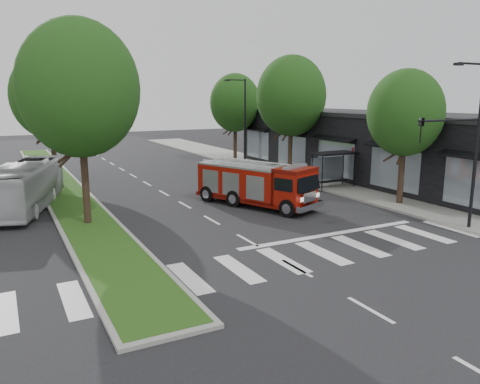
{
  "coord_description": "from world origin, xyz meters",
  "views": [
    {
      "loc": [
        -9.7,
        -18.02,
        6.44
      ],
      "look_at": [
        0.74,
        2.15,
        1.8
      ],
      "focal_mm": 35.0,
      "sensor_mm": 36.0,
      "label": 1
    }
  ],
  "objects": [
    {
      "name": "storefront_row",
      "position": [
        17.0,
        10.0,
        2.5
      ],
      "size": [
        8.0,
        30.0,
        5.0
      ],
      "primitive_type": "cube",
      "color": "black",
      "rests_on": "ground"
    },
    {
      "name": "tree_median_near",
      "position": [
        -6.0,
        6.0,
        6.81
      ],
      "size": [
        5.8,
        5.8,
        10.16
      ],
      "color": "black",
      "rests_on": "ground"
    },
    {
      "name": "median",
      "position": [
        -6.0,
        18.0,
        0.08
      ],
      "size": [
        3.0,
        50.0,
        0.15
      ],
      "color": "gray",
      "rests_on": "ground"
    },
    {
      "name": "streetlight_right_near",
      "position": [
        9.61,
        -3.5,
        4.67
      ],
      "size": [
        4.08,
        0.22,
        8.0
      ],
      "color": "black",
      "rests_on": "ground"
    },
    {
      "name": "fire_engine",
      "position": [
        3.72,
        5.86,
        1.31
      ],
      "size": [
        5.2,
        8.15,
        2.73
      ],
      "rotation": [
        0.0,
        0.0,
        0.4
      ],
      "color": "#5F0B05",
      "rests_on": "ground"
    },
    {
      "name": "tree_median_far",
      "position": [
        -6.0,
        20.0,
        6.49
      ],
      "size": [
        5.6,
        5.6,
        9.72
      ],
      "color": "black",
      "rests_on": "ground"
    },
    {
      "name": "tree_right_near",
      "position": [
        11.5,
        2.0,
        5.51
      ],
      "size": [
        4.4,
        4.4,
        8.05
      ],
      "color": "black",
      "rests_on": "ground"
    },
    {
      "name": "ground",
      "position": [
        0.0,
        0.0,
        0.0
      ],
      "size": [
        140.0,
        140.0,
        0.0
      ],
      "primitive_type": "plane",
      "color": "black",
      "rests_on": "ground"
    },
    {
      "name": "sidewalk_right",
      "position": [
        12.5,
        10.0,
        0.07
      ],
      "size": [
        5.0,
        80.0,
        0.15
      ],
      "primitive_type": "cube",
      "color": "gray",
      "rests_on": "ground"
    },
    {
      "name": "bus_shelter",
      "position": [
        11.2,
        8.15,
        2.04
      ],
      "size": [
        3.2,
        1.6,
        2.61
      ],
      "color": "black",
      "rests_on": "ground"
    },
    {
      "name": "tree_right_far",
      "position": [
        11.5,
        24.0,
        5.84
      ],
      "size": [
        5.0,
        5.0,
        8.73
      ],
      "color": "black",
      "rests_on": "ground"
    },
    {
      "name": "tree_right_mid",
      "position": [
        11.5,
        14.0,
        6.49
      ],
      "size": [
        5.6,
        5.6,
        9.72
      ],
      "color": "black",
      "rests_on": "ground"
    },
    {
      "name": "city_bus",
      "position": [
        -8.5,
        11.3,
        1.36
      ],
      "size": [
        5.11,
        10.02,
        2.72
      ],
      "primitive_type": "imported",
      "rotation": [
        0.0,
        0.0,
        -0.3
      ],
      "color": "#B5B6BA",
      "rests_on": "ground"
    },
    {
      "name": "streetlight_right_far",
      "position": [
        10.35,
        20.0,
        4.48
      ],
      "size": [
        2.11,
        0.2,
        8.0
      ],
      "color": "black",
      "rests_on": "ground"
    }
  ]
}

